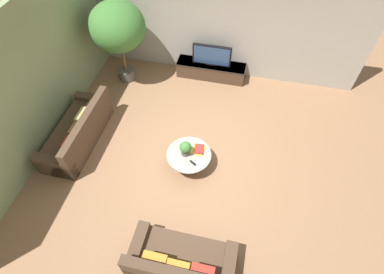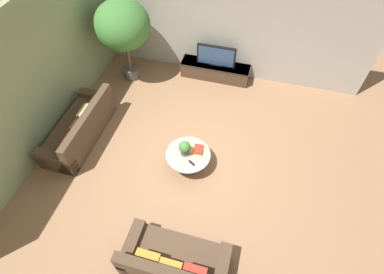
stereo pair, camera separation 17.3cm
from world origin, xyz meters
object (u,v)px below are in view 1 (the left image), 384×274
Objects in this scene: coffee_table at (189,158)px; television at (212,55)px; media_console at (211,70)px; couch_by_wall at (78,133)px; potted_palm_tall at (117,28)px; couch_near_entry at (181,264)px; potted_plant_tabletop at (185,148)px.

television is at bearing 91.80° from coffee_table.
media_console is 0.91× the size of couch_by_wall.
television is 0.47× the size of potted_palm_tall.
coffee_table is at bearing -80.04° from couch_near_entry.
couch_by_wall is at bearing -130.34° from media_console.
potted_palm_tall is (-2.70, 4.56, 1.25)m from couch_near_entry.
potted_palm_tall is at bearing 133.63° from coffee_table.
potted_plant_tabletop is (-0.07, 0.00, 0.31)m from coffee_table.
media_console is 3.06m from potted_plant_tabletop.
media_console is 3.85m from couch_by_wall.
media_console is at bearing 91.80° from coffee_table.
coffee_table is 3.60m from potted_palm_tall.
potted_plant_tabletop is at bearing -89.49° from television.
potted_plant_tabletop is (2.26, -2.44, -0.94)m from potted_palm_tall.
television is 0.50× the size of couch_by_wall.
coffee_table is at bearing 87.60° from couch_by_wall.
television reaches higher than media_console.
couch_by_wall is (-2.49, -2.93, 0.07)m from media_console.
potted_palm_tall is (-2.23, -0.60, 0.83)m from television.
coffee_table is 0.54× the size of couch_near_entry.
potted_palm_tall reaches higher than media_console.
media_console is at bearing -84.83° from couch_near_entry.
couch_by_wall is 6.11× the size of potted_plant_tabletop.
couch_near_entry is at bearing 53.05° from couch_by_wall.
television reaches higher than couch_near_entry.
couch_near_entry reaches higher than coffee_table.
couch_by_wall is at bearing 177.55° from potted_plant_tabletop.
television is at bearing -90.00° from media_console.
couch_near_entry is (2.96, -2.22, 0.00)m from couch_by_wall.
media_console is 5.18m from couch_near_entry.
television reaches higher than potted_plant_tabletop.
coffee_table is at bearing -46.37° from potted_palm_tall.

